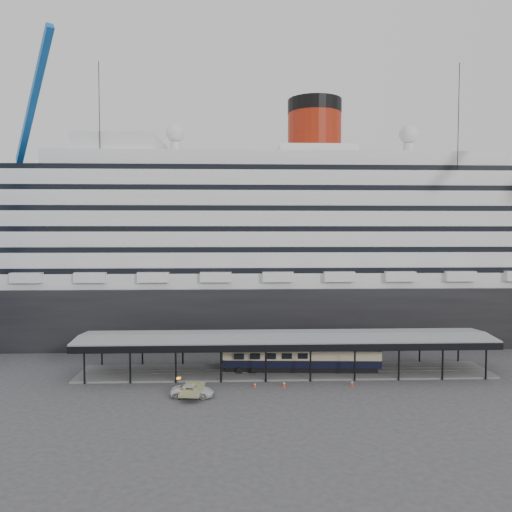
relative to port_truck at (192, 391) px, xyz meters
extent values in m
plane|color=#3A3A3D|center=(11.83, 4.55, -0.69)|extent=(200.00, 200.00, 0.00)
cube|color=black|center=(11.83, 36.55, 4.31)|extent=(130.00, 30.00, 10.00)
cylinder|color=maroon|center=(19.83, 36.55, 36.71)|extent=(10.00, 10.00, 9.00)
cylinder|color=black|center=(19.83, 36.55, 41.96)|extent=(10.10, 10.10, 2.50)
sphere|color=silver|center=(-6.17, 36.55, 37.01)|extent=(3.60, 3.60, 3.60)
sphere|color=silver|center=(37.83, 36.55, 37.01)|extent=(3.60, 3.60, 3.60)
cube|color=slate|center=(11.83, 9.55, -0.57)|extent=(56.00, 8.00, 0.24)
cube|color=slate|center=(11.83, 8.83, -0.41)|extent=(54.00, 0.08, 0.10)
cube|color=slate|center=(11.83, 10.27, -0.41)|extent=(54.00, 0.08, 0.10)
cube|color=black|center=(11.83, 5.05, 3.76)|extent=(56.00, 0.18, 0.90)
cube|color=black|center=(11.83, 14.05, 3.76)|extent=(56.00, 0.18, 0.90)
cube|color=slate|center=(11.83, 9.55, 4.49)|extent=(56.00, 9.00, 0.24)
cube|color=blue|center=(-25.78, 20.43, 38.52)|extent=(12.92, 17.86, 16.80)
cylinder|color=black|center=(-17.39, 26.30, 22.92)|extent=(0.12, 0.12, 47.21)
cylinder|color=black|center=(42.08, 24.79, 22.92)|extent=(0.12, 0.12, 47.21)
imported|color=silver|center=(0.00, 0.00, 0.00)|extent=(5.13, 2.70, 1.38)
cube|color=black|center=(14.06, 9.55, -0.11)|extent=(20.55, 3.46, 0.68)
cube|color=black|center=(14.06, 9.55, 0.77)|extent=(21.54, 3.90, 1.07)
cube|color=beige|center=(14.06, 9.55, 1.94)|extent=(21.55, 3.94, 1.27)
cube|color=black|center=(14.06, 9.55, 2.77)|extent=(21.54, 3.90, 0.39)
cube|color=#FA3A0D|center=(11.11, 3.33, -0.67)|extent=(0.39, 0.39, 0.03)
cone|color=#FA3A0D|center=(11.11, 3.33, -0.31)|extent=(0.33, 0.33, 0.72)
cylinder|color=white|center=(11.11, 3.33, -0.24)|extent=(0.23, 0.23, 0.14)
cube|color=#F9370D|center=(7.47, 3.21, -0.67)|extent=(0.39, 0.39, 0.03)
cone|color=#F9370D|center=(7.47, 3.21, -0.35)|extent=(0.33, 0.33, 0.63)
cylinder|color=white|center=(7.47, 3.21, -0.29)|extent=(0.20, 0.20, 0.12)
cube|color=red|center=(19.68, 3.39, -0.67)|extent=(0.50, 0.50, 0.03)
cone|color=red|center=(19.68, 3.39, -0.31)|extent=(0.42, 0.42, 0.71)
cylinder|color=white|center=(19.68, 3.39, -0.24)|extent=(0.23, 0.23, 0.14)
camera|label=1|loc=(5.31, -57.78, 18.89)|focal=35.00mm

